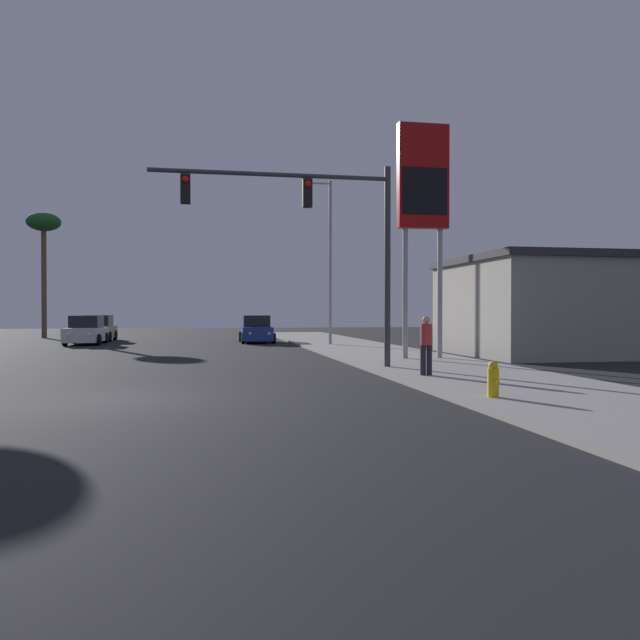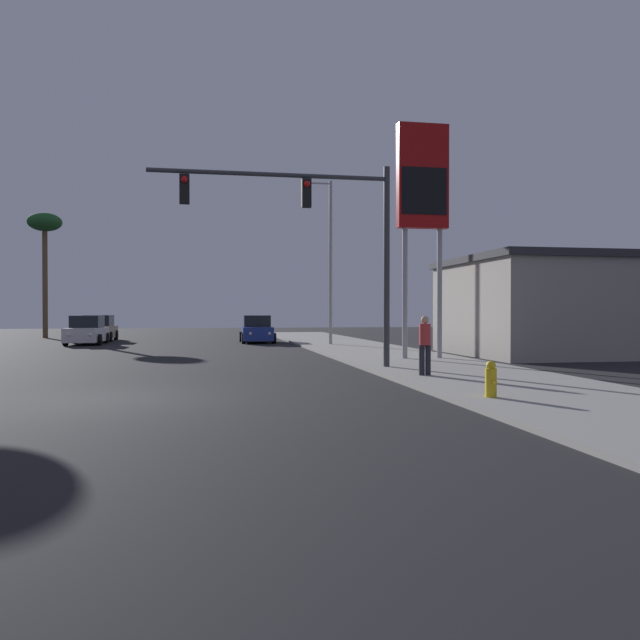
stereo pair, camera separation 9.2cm
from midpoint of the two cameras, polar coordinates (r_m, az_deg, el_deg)
ground_plane at (r=14.34m, az=-18.30°, el=-6.92°), size 120.00×120.00×0.00m
sidewalk_right at (r=25.31m, az=6.92°, el=-3.43°), size 5.00×60.00×0.12m
building_gas_station at (r=29.96m, az=21.92°, el=1.19°), size 10.30×8.30×4.30m
car_white at (r=38.78m, az=-20.66°, el=-0.98°), size 2.04×4.33×1.68m
car_blue at (r=38.63m, az=-5.89°, el=-0.94°), size 2.04×4.34×1.68m
car_tan at (r=43.21m, az=-19.70°, el=-0.80°), size 2.04×4.33×1.68m
traffic_light_mast at (r=20.10m, az=-0.05°, el=8.88°), size 7.67×0.36×6.50m
street_lamp at (r=34.57m, az=0.66°, el=6.09°), size 1.74×0.24×9.00m
gas_station_sign at (r=24.79m, az=9.29°, el=11.71°), size 2.00×0.42×9.00m
fire_hydrant at (r=13.58m, az=15.37°, el=-5.27°), size 0.24×0.34×0.76m
pedestrian_on_sidewalk at (r=17.78m, az=9.54°, el=-2.06°), size 0.34×0.32×1.67m
palm_tree_far at (r=49.80m, az=-24.00°, el=7.59°), size 2.40×2.40×9.08m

